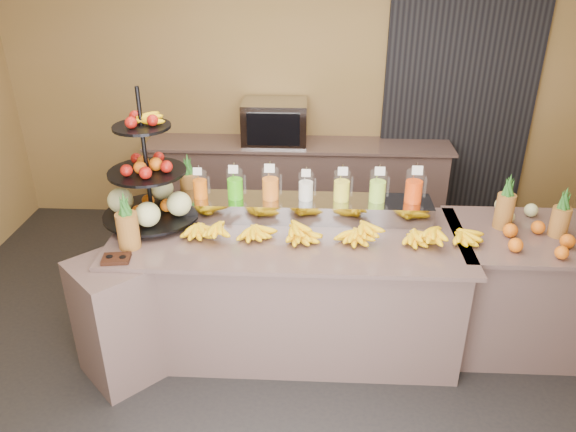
# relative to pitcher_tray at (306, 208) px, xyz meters

# --- Properties ---
(ground) EXTENTS (6.00, 6.00, 0.00)m
(ground) POSITION_rel_pitcher_tray_xyz_m (-0.11, -0.58, -1.01)
(ground) COLOR black
(ground) RESTS_ON ground
(room_envelope) EXTENTS (6.04, 5.02, 2.82)m
(room_envelope) POSITION_rel_pitcher_tray_xyz_m (0.08, 0.21, 0.87)
(room_envelope) COLOR olive
(room_envelope) RESTS_ON ground
(buffet_counter) EXTENTS (2.75, 1.25, 0.93)m
(buffet_counter) POSITION_rel_pitcher_tray_xyz_m (-0.23, -0.32, -0.54)
(buffet_counter) COLOR gray
(buffet_counter) RESTS_ON ground
(right_counter) EXTENTS (1.08, 0.88, 0.93)m
(right_counter) POSITION_rel_pitcher_tray_xyz_m (1.59, -0.18, -0.54)
(right_counter) COLOR gray
(right_counter) RESTS_ON ground
(back_ledge) EXTENTS (3.10, 0.55, 0.93)m
(back_ledge) POSITION_rel_pitcher_tray_xyz_m (-0.11, 1.67, -0.54)
(back_ledge) COLOR gray
(back_ledge) RESTS_ON ground
(pitcher_tray) EXTENTS (1.85, 0.30, 0.15)m
(pitcher_tray) POSITION_rel_pitcher_tray_xyz_m (0.00, 0.00, 0.00)
(pitcher_tray) COLOR gray
(pitcher_tray) RESTS_ON buffet_counter
(juice_pitcher_orange_a) EXTENTS (0.11, 0.11, 0.26)m
(juice_pitcher_orange_a) POSITION_rel_pitcher_tray_xyz_m (-0.78, -0.00, 0.16)
(juice_pitcher_orange_a) COLOR silver
(juice_pitcher_orange_a) RESTS_ON pitcher_tray
(juice_pitcher_green) EXTENTS (0.12, 0.12, 0.29)m
(juice_pitcher_green) POSITION_rel_pitcher_tray_xyz_m (-0.52, -0.00, 0.17)
(juice_pitcher_green) COLOR silver
(juice_pitcher_green) RESTS_ON pitcher_tray
(juice_pitcher_orange_b) EXTENTS (0.13, 0.13, 0.31)m
(juice_pitcher_orange_b) POSITION_rel_pitcher_tray_xyz_m (-0.26, -0.00, 0.18)
(juice_pitcher_orange_b) COLOR silver
(juice_pitcher_orange_b) RESTS_ON pitcher_tray
(juice_pitcher_milk) EXTENTS (0.11, 0.11, 0.27)m
(juice_pitcher_milk) POSITION_rel_pitcher_tray_xyz_m (-0.00, -0.00, 0.17)
(juice_pitcher_milk) COLOR silver
(juice_pitcher_milk) RESTS_ON pitcher_tray
(juice_pitcher_lemon) EXTENTS (0.12, 0.12, 0.29)m
(juice_pitcher_lemon) POSITION_rel_pitcher_tray_xyz_m (0.26, -0.00, 0.17)
(juice_pitcher_lemon) COLOR silver
(juice_pitcher_lemon) RESTS_ON pitcher_tray
(juice_pitcher_lime) EXTENTS (0.12, 0.13, 0.30)m
(juice_pitcher_lime) POSITION_rel_pitcher_tray_xyz_m (0.52, -0.00, 0.18)
(juice_pitcher_lime) COLOR silver
(juice_pitcher_lime) RESTS_ON pitcher_tray
(juice_pitcher_orange_c) EXTENTS (0.13, 0.13, 0.31)m
(juice_pitcher_orange_c) POSITION_rel_pitcher_tray_xyz_m (0.78, -0.00, 0.18)
(juice_pitcher_orange_c) COLOR silver
(juice_pitcher_orange_c) RESTS_ON pitcher_tray
(banana_heap) EXTENTS (2.11, 0.19, 0.17)m
(banana_heap) POSITION_rel_pitcher_tray_xyz_m (0.17, -0.32, 0.00)
(banana_heap) COLOR yellow
(banana_heap) RESTS_ON buffet_counter
(fruit_stand) EXTENTS (0.82, 0.82, 1.00)m
(fruit_stand) POSITION_rel_pitcher_tray_xyz_m (-1.08, -0.10, 0.18)
(fruit_stand) COLOR black
(fruit_stand) RESTS_ON buffet_counter
(condiment_caddy) EXTENTS (0.19, 0.15, 0.03)m
(condiment_caddy) POSITION_rel_pitcher_tray_xyz_m (-1.22, -0.68, -0.06)
(condiment_caddy) COLOR black
(condiment_caddy) RESTS_ON buffet_counter
(pineapple_left_a) EXTENTS (0.15, 0.15, 0.41)m
(pineapple_left_a) POSITION_rel_pitcher_tray_xyz_m (-1.18, -0.50, 0.08)
(pineapple_left_a) COLOR brown
(pineapple_left_a) RESTS_ON buffet_counter
(pineapple_left_b) EXTENTS (0.14, 0.14, 0.42)m
(pineapple_left_b) POSITION_rel_pitcher_tray_xyz_m (-0.91, 0.19, 0.08)
(pineapple_left_b) COLOR brown
(pineapple_left_b) RESTS_ON buffet_counter
(right_fruit_pile) EXTENTS (0.49, 0.47, 0.26)m
(right_fruit_pile) POSITION_rel_pitcher_tray_xyz_m (1.58, -0.24, 0.01)
(right_fruit_pile) COLOR brown
(right_fruit_pile) RESTS_ON right_counter
(oven_warmer) EXTENTS (0.64, 0.45, 0.43)m
(oven_warmer) POSITION_rel_pitcher_tray_xyz_m (-0.35, 1.67, 0.14)
(oven_warmer) COLOR gray
(oven_warmer) RESTS_ON back_ledge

